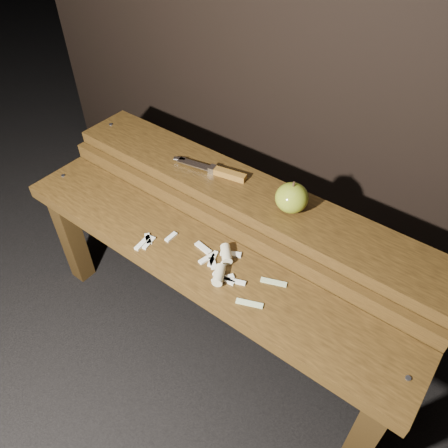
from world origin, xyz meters
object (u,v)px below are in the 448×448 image
Objects in this scene: bench_front_tier at (197,274)px; knife at (221,172)px; bench_rear_tier at (246,213)px; apple at (292,198)px.

knife reaches higher than bench_front_tier.
bench_front_tier is 1.00× the size of bench_rear_tier.
bench_rear_tier is 0.14m from knife.
apple reaches higher than bench_rear_tier.
bench_rear_tier is at bearing 90.00° from bench_front_tier.
bench_front_tier is 13.28× the size of apple.
bench_front_tier is 0.30m from knife.
knife is (-0.10, 0.24, 0.16)m from bench_front_tier.
bench_rear_tier is 0.19m from apple.
bench_rear_tier is at bearing -6.37° from knife.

